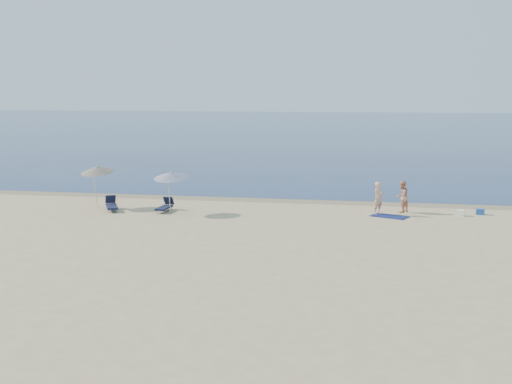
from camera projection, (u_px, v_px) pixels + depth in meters
ground at (259, 322)px, 17.30m from camera, size 160.00×160.00×0.00m
sea at (359, 126)px, 114.43m from camera, size 240.00×160.00×0.01m
wet_sand_strip at (320, 202)px, 36.14m from camera, size 240.00×1.60×0.00m
person_left at (378, 198)px, 32.35m from camera, size 0.69×0.72×1.66m
person_right at (402, 196)px, 32.94m from camera, size 0.96×1.01×1.64m
beach_towel at (390, 216)px, 31.86m from camera, size 2.02×1.62×0.03m
white_bag at (461, 213)px, 32.07m from camera, size 0.42×0.39×0.31m
blue_cooler at (480, 212)px, 32.40m from camera, size 0.45×0.35×0.29m
umbrella_near at (171, 175)px, 32.57m from camera, size 1.78×1.80×2.29m
umbrella_far at (97, 169)px, 34.32m from camera, size 1.99×2.01×2.38m
lounger_left at (112, 205)px, 33.57m from camera, size 1.24×1.70×0.72m
lounger_right at (165, 206)px, 33.28m from camera, size 0.57×1.59×0.69m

